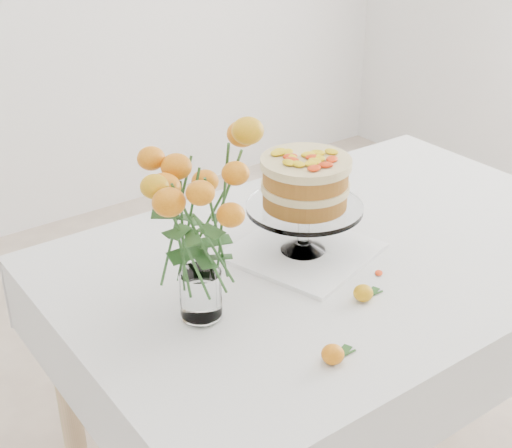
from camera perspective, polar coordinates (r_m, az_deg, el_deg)
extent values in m
cube|color=tan|center=(1.79, 7.02, -2.59)|extent=(1.40, 0.90, 0.04)
cylinder|color=tan|center=(2.00, -14.87, -12.80)|extent=(0.06, 0.06, 0.71)
cylinder|color=tan|center=(2.58, 11.19, -2.30)|extent=(0.06, 0.06, 0.71)
cube|color=white|center=(1.77, 7.06, -1.94)|extent=(1.42, 0.92, 0.01)
cube|color=white|center=(2.14, -1.42, 0.57)|extent=(1.42, 0.01, 0.20)
cube|color=white|center=(1.59, 18.30, -11.75)|extent=(1.42, 0.01, 0.20)
cube|color=white|center=(1.52, -13.89, -13.14)|extent=(0.01, 0.92, 0.20)
cube|color=white|center=(1.74, 3.77, -2.19)|extent=(0.38, 0.38, 0.01)
cylinder|color=white|center=(1.70, 3.84, -0.16)|extent=(0.03, 0.03, 0.09)
cylinder|color=white|center=(1.68, 3.90, 1.36)|extent=(0.28, 0.28, 0.01)
cylinder|color=#965C22|center=(1.67, 3.92, 2.15)|extent=(0.22, 0.22, 0.04)
cylinder|color=beige|center=(1.66, 3.95, 3.05)|extent=(0.23, 0.23, 0.02)
cylinder|color=#965C22|center=(1.65, 3.99, 3.96)|extent=(0.22, 0.22, 0.04)
cylinder|color=beige|center=(1.63, 4.02, 4.91)|extent=(0.24, 0.24, 0.02)
cylinder|color=white|center=(1.51, -4.37, -7.33)|extent=(0.07, 0.07, 0.01)
cylinder|color=white|center=(1.48, -4.45, -5.56)|extent=(0.09, 0.09, 0.10)
ellipsoid|color=orange|center=(1.57, 8.57, -5.48)|extent=(0.04, 0.04, 0.04)
cylinder|color=#2A5723|center=(1.59, 9.37, -5.64)|extent=(0.05, 0.01, 0.00)
ellipsoid|color=#C96209|center=(1.39, 6.16, -10.32)|extent=(0.04, 0.04, 0.04)
cylinder|color=#2A5723|center=(1.41, 7.12, -10.40)|extent=(0.05, 0.01, 0.00)
ellipsoid|color=yellow|center=(1.64, 6.33, -4.41)|extent=(0.03, 0.02, 0.00)
ellipsoid|color=yellow|center=(1.68, 9.80, -3.89)|extent=(0.03, 0.02, 0.00)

